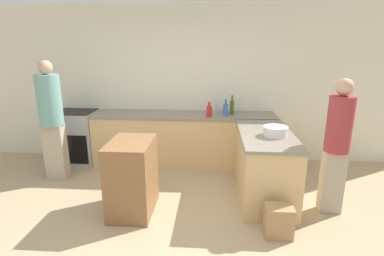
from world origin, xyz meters
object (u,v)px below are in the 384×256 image
Objects in this scene: range_oven at (77,137)px; olive_oil_bottle at (232,107)px; hot_sauce_bottle at (209,111)px; person_at_peninsula at (337,142)px; water_bottle_blue at (226,109)px; paper_bag at (278,221)px; person_by_range at (52,117)px; island_table at (132,177)px; mixing_bowl at (275,131)px; dish_soap_bottle at (232,109)px; vinegar_bottle_clear at (215,107)px.

range_oven is 2.77m from olive_oil_bottle.
olive_oil_bottle reaches higher than range_oven.
person_at_peninsula is at bearing -39.12° from hot_sauce_bottle.
paper_bag is at bearing -74.58° from water_bottle_blue.
person_by_range is at bearing 169.75° from person_at_peninsula.
person_by_range reaches higher than paper_bag.
mixing_bowl is (1.77, 0.40, 0.51)m from island_table.
paper_bag is (3.12, -2.00, -0.28)m from range_oven.
olive_oil_bottle is 2.81m from person_by_range.
range_oven is at bearing 177.63° from water_bottle_blue.
olive_oil_bottle reaches higher than dish_soap_bottle.
mixing_bowl is 1.12m from paper_bag.
range_oven is at bearing 179.97° from olive_oil_bottle.
vinegar_bottle_clear is 2.58m from person_by_range.
island_table is at bearing 166.62° from paper_bag.
mixing_bowl is at bearing -8.22° from person_by_range.
range_oven is at bearing 159.57° from person_at_peninsula.
island_table is 2.13m from olive_oil_bottle.
hot_sauce_bottle is at bearing -161.82° from water_bottle_blue.
mixing_bowl is at bearing 85.16° from paper_bag.
person_by_range is (-0.00, -0.74, 0.53)m from range_oven.
hot_sauce_bottle is at bearing 56.92° from island_table.
range_oven reaches higher than paper_bag.
island_table is 2.86× the size of olive_oil_bottle.
mixing_bowl is 1.58× the size of dish_soap_bottle.
hot_sauce_bottle is at bearing 140.88° from person_at_peninsula.
person_at_peninsula reaches higher than range_oven.
mixing_bowl is at bearing -20.65° from range_oven.
mixing_bowl reaches higher than paper_bag.
person_by_range is at bearing -162.56° from dish_soap_bottle.
water_bottle_blue is at bearing 133.52° from person_at_peninsula.
dish_soap_bottle reaches higher than mixing_bowl.
person_at_peninsula reaches higher than water_bottle_blue.
dish_soap_bottle is at bearing 2.37° from range_oven.
paper_bag is at bearing -66.43° from hot_sauce_bottle.
paper_bag is at bearing -142.83° from person_at_peninsula.
person_by_range is at bearing -166.31° from water_bottle_blue.
range_oven is 4.15m from person_at_peninsula.
olive_oil_bottle is at bearing 15.27° from person_by_range.
mixing_bowl is 1.32m from hot_sauce_bottle.
olive_oil_bottle is (1.29, 1.60, 0.57)m from island_table.
olive_oil_bottle is at bearing 101.70° from paper_bag.
paper_bag is at bearing -71.92° from vinegar_bottle_clear.
dish_soap_bottle is at bearing 109.89° from mixing_bowl.
water_bottle_blue is 2.13m from paper_bag.
mixing_bowl is (3.19, -1.20, 0.51)m from range_oven.
hot_sauce_bottle is at bearing 13.17° from person_by_range.
dish_soap_bottle is 2.30m from paper_bag.
island_table is at bearing -176.30° from person_at_peninsula.
mixing_bowl is 0.96× the size of olive_oil_bottle.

